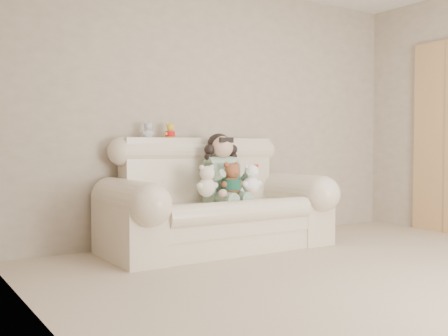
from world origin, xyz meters
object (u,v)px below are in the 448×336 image
Objects in this scene: seated_child at (222,167)px; cream_teddy at (207,178)px; sofa at (218,193)px; brown_teddy at (231,176)px; white_cat at (251,176)px.

cream_teddy is (-0.27, -0.17, -0.08)m from seated_child.
cream_teddy is at bearing -152.17° from sofa.
seated_child is 1.84× the size of brown_teddy.
seated_child is 1.99× the size of cream_teddy.
cream_teddy is at bearing 165.19° from white_cat.
white_cat is (0.19, -0.21, -0.08)m from seated_child.
white_cat is (0.21, -0.02, -0.01)m from brown_teddy.
brown_teddy is (-0.02, -0.20, -0.07)m from seated_child.
brown_teddy is (0.07, -0.12, 0.16)m from sofa.
seated_child reaches higher than cream_teddy.
white_cat is at bearing -2.78° from cream_teddy.
seated_child is 1.96× the size of white_cat.
seated_child is at bearing 41.93° from sofa.
sofa reaches higher than brown_teddy.
seated_child is (0.09, 0.08, 0.24)m from sofa.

